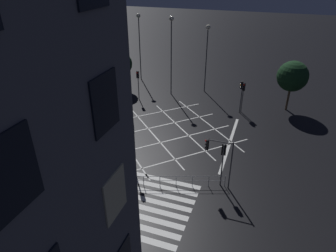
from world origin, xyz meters
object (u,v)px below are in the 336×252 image
object	(u,v)px
traffic_light_nw_cross	(138,79)
street_tree_far	(293,76)
traffic_light_ne_cross	(243,92)
street_lamp_west	(171,38)
street_lamp_east	(139,31)
street_lamp_far	(207,42)
street_tree_near	(121,64)
traffic_light_se_main	(218,153)
waiting_car	(68,123)
traffic_light_se_cross	(223,156)
traffic_light_ne_main	(241,90)
traffic_light_median_south	(133,138)

from	to	relation	value
traffic_light_nw_cross	street_tree_far	world-z (taller)	street_tree_far
traffic_light_ne_cross	street_lamp_west	distance (m)	11.61
street_lamp_east	street_lamp_far	distance (m)	10.88
street_lamp_west	street_tree_near	xyz separation A→B (m)	(-7.26, -0.74, -4.02)
street_lamp_far	traffic_light_nw_cross	bearing A→B (deg)	-142.66
traffic_light_se_main	street_lamp_far	size ratio (longest dim) A/B	0.48
street_tree_near	street_tree_far	xyz separation A→B (m)	(22.62, 0.64, 0.57)
traffic_light_se_main	waiting_car	size ratio (longest dim) A/B	1.02
traffic_light_se_main	street_tree_near	bearing A→B (deg)	-44.58
street_lamp_east	street_tree_near	world-z (taller)	street_lamp_east
street_lamp_west	street_tree_far	xyz separation A→B (m)	(15.36, -0.10, -3.45)
traffic_light_ne_cross	traffic_light_se_main	distance (m)	14.88
street_lamp_far	traffic_light_se_main	bearing A→B (deg)	-74.29
street_tree_near	street_tree_far	bearing A→B (deg)	1.62
traffic_light_se_cross	traffic_light_ne_main	size ratio (longest dim) A/B	0.96
street_lamp_far	traffic_light_ne_main	bearing A→B (deg)	-44.14
traffic_light_ne_main	street_lamp_far	bearing A→B (deg)	-44.14
street_tree_near	traffic_light_nw_cross	bearing A→B (deg)	-34.34
traffic_light_se_cross	street_lamp_east	distance (m)	27.80
traffic_light_ne_cross	street_lamp_east	distance (m)	18.64
traffic_light_se_cross	street_lamp_west	xyz separation A→B (m)	(-10.27, 17.34, 5.02)
traffic_light_median_south	street_lamp_east	world-z (taller)	street_lamp_east
traffic_light_se_cross	street_lamp_west	size ratio (longest dim) A/B	0.37
traffic_light_median_south	traffic_light_se_cross	size ratio (longest dim) A/B	1.16
street_tree_far	traffic_light_nw_cross	bearing A→B (deg)	-170.31
street_tree_far	traffic_light_ne_cross	bearing A→B (deg)	-153.30
traffic_light_median_south	waiting_car	distance (m)	11.43
street_lamp_far	street_tree_near	xyz separation A→B (m)	(-11.47, -3.29, -3.22)
traffic_light_ne_cross	street_tree_far	world-z (taller)	street_tree_far
traffic_light_ne_cross	traffic_light_ne_main	bearing A→B (deg)	-54.05
street_lamp_west	traffic_light_nw_cross	bearing A→B (deg)	-136.38
traffic_light_nw_cross	street_lamp_west	distance (m)	6.92
traffic_light_ne_main	street_tree_far	size ratio (longest dim) A/B	0.65
traffic_light_se_main	street_lamp_east	size ratio (longest dim) A/B	0.44
traffic_light_ne_cross	traffic_light_se_main	bearing A→B (deg)	-0.72
traffic_light_median_south	street_tree_near	bearing A→B (deg)	30.13
traffic_light_se_main	street_lamp_east	bearing A→B (deg)	-53.24
traffic_light_ne_main	traffic_light_se_main	bearing A→B (deg)	90.14
traffic_light_se_cross	street_lamp_east	bearing A→B (deg)	37.78
traffic_light_ne_cross	street_lamp_east	bearing A→B (deg)	-113.13
street_lamp_west	street_tree_near	distance (m)	8.33
street_lamp_west	traffic_light_ne_main	bearing A→B (deg)	-16.54
traffic_light_nw_cross	street_tree_near	size ratio (longest dim) A/B	0.73
traffic_light_se_main	traffic_light_se_cross	distance (m)	0.64
traffic_light_ne_cross	street_lamp_far	distance (m)	9.00
traffic_light_ne_main	street_lamp_east	distance (m)	18.46
waiting_car	street_tree_near	bearing A→B (deg)	88.75
traffic_light_ne_cross	traffic_light_nw_cross	distance (m)	13.56
street_lamp_west	traffic_light_se_main	bearing A→B (deg)	-60.74
traffic_light_ne_cross	street_tree_near	world-z (taller)	street_tree_near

